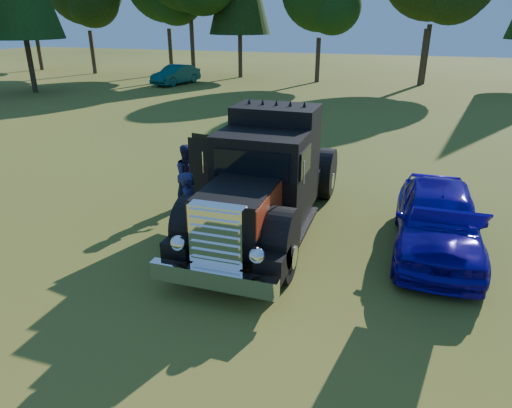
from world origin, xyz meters
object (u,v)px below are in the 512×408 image
at_px(spectator_near, 191,210).
at_px(spectator_far, 189,176).
at_px(diamond_t_truck, 265,183).
at_px(hotrod_coupe, 438,219).
at_px(distant_teal_car, 176,75).

bearing_deg(spectator_near, spectator_far, 13.97).
distance_m(diamond_t_truck, spectator_far, 2.64).
relative_size(diamond_t_truck, hotrod_coupe, 1.55).
height_order(hotrod_coupe, spectator_far, hotrod_coupe).
bearing_deg(spectator_near, distant_teal_car, 15.25).
height_order(spectator_far, distant_teal_car, spectator_far).
bearing_deg(diamond_t_truck, hotrod_coupe, 2.94).
height_order(spectator_near, spectator_far, spectator_near).
bearing_deg(distant_teal_car, hotrod_coupe, -39.55).
bearing_deg(distant_teal_car, diamond_t_truck, -46.41).
xyz_separation_m(hotrod_coupe, spectator_far, (-6.48, 0.65, 0.12)).
bearing_deg(spectator_near, hotrod_coupe, -87.24).
xyz_separation_m(spectator_far, distant_teal_car, (-11.92, 22.40, -0.17)).
xyz_separation_m(spectator_near, distant_teal_car, (-12.99, 24.54, -0.17)).
distance_m(diamond_t_truck, distant_teal_car, 27.35).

